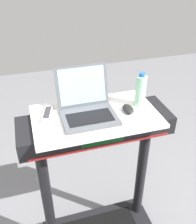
% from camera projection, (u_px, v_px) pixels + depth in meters
% --- Properties ---
extents(desk_board, '(0.72, 0.42, 0.02)m').
position_uv_depth(desk_board, '(96.00, 116.00, 1.50)').
color(desk_board, white).
rests_on(desk_board, treadmill_base).
extents(laptop, '(0.31, 0.31, 0.25)m').
position_uv_depth(laptop, '(87.00, 106.00, 1.47)').
color(laptop, '#515459').
rests_on(laptop, desk_board).
extents(computer_mouse, '(0.06, 0.10, 0.03)m').
position_uv_depth(computer_mouse, '(128.00, 109.00, 1.51)').
color(computer_mouse, black).
rests_on(computer_mouse, desk_board).
extents(water_bottle, '(0.06, 0.06, 0.21)m').
position_uv_depth(water_bottle, '(141.00, 91.00, 1.53)').
color(water_bottle, '#9EDBB2').
rests_on(water_bottle, desk_board).
extents(tv_remote, '(0.09, 0.17, 0.02)m').
position_uv_depth(tv_remote, '(48.00, 114.00, 1.48)').
color(tv_remote, silver).
rests_on(tv_remote, desk_board).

